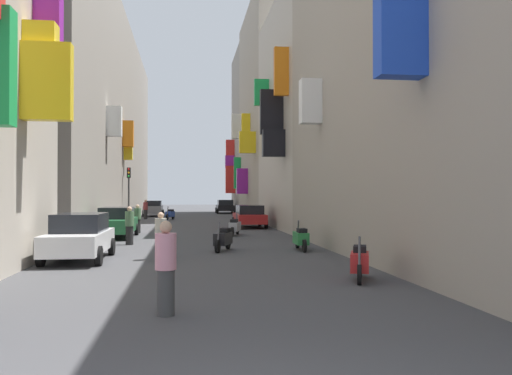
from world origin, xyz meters
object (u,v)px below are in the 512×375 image
Objects in this scene: parked_car_green at (117,222)px; pedestrian_crossing at (146,210)px; pedestrian_near_right at (130,226)px; scooter_red at (360,262)px; scooter_silver at (235,227)px; scooter_blue at (170,214)px; scooter_green at (301,238)px; parked_car_red at (249,216)px; pedestrian_mid_street at (161,236)px; parked_car_grey at (153,208)px; parked_car_black at (225,206)px; traffic_light_near_corner at (129,185)px; scooter_black at (223,239)px; pedestrian_near_left at (166,268)px; pedestrian_far_away at (138,219)px; parked_car_white at (80,236)px.

parked_car_green is 18.70m from pedestrian_crossing.
pedestrian_crossing reaches higher than pedestrian_near_right.
scooter_red is 14.52m from scooter_silver.
scooter_green is at bearing -77.01° from scooter_blue.
pedestrian_mid_street reaches higher than parked_car_red.
parked_car_grey reaches higher than parked_car_black.
scooter_silver is 0.48× the size of traffic_light_near_corner.
scooter_black is at bearing -98.69° from scooter_silver.
scooter_green is 5.59m from pedestrian_mid_street.
parked_car_black is at bearing 86.79° from scooter_silver.
pedestrian_near_left reaches higher than parked_car_red.
scooter_red is 1.09× the size of pedestrian_far_away.
parked_car_white is 27.66m from pedestrian_crossing.
scooter_red is 1.02× the size of pedestrian_near_left.
pedestrian_crossing is (-4.79, 25.47, 0.35)m from scooter_black.
pedestrian_near_left is at bearing -83.49° from pedestrian_far_away.
pedestrian_crossing reaches higher than parked_car_black.
parked_car_black is at bearing 79.33° from pedestrian_near_right.
pedestrian_mid_street is (2.28, -33.63, -0.01)m from parked_car_grey.
parked_car_white is at bearing -101.66° from pedestrian_near_right.
scooter_blue is at bearing 83.24° from parked_car_green.
scooter_red is 1.04× the size of pedestrian_crossing.
pedestrian_near_right is (-3.76, 2.89, 0.34)m from scooter_black.
parked_car_black reaches higher than scooter_black.
scooter_silver is (-1.81, 14.40, 0.00)m from scooter_red.
parked_car_red is 2.37× the size of scooter_black.
pedestrian_far_away reaches higher than parked_car_green.
parked_car_white is at bearing -88.12° from traffic_light_near_corner.
scooter_green and scooter_red have the same top height.
parked_car_white is 2.17× the size of scooter_silver.
pedestrian_crossing is at bearing 107.87° from scooter_silver.
pedestrian_mid_street is (-3.31, -9.52, 0.31)m from scooter_silver.
traffic_light_near_corner is at bearing 93.33° from parked_car_green.
scooter_blue and scooter_red have the same top height.
parked_car_white is 2.70× the size of pedestrian_far_away.
scooter_black is 1.19× the size of pedestrian_far_away.
scooter_green is 26.83m from pedestrian_crossing.
pedestrian_near_right is at bearing 98.62° from pedestrian_near_left.
scooter_green is (2.95, -0.21, 0.00)m from scooter_black.
scooter_silver is 10.09m from pedestrian_mid_street.
parked_car_green is 2.92m from pedestrian_far_away.
pedestrian_crossing reaches higher than pedestrian_far_away.
pedestrian_crossing is at bearing 90.02° from parked_car_green.
pedestrian_far_away reaches higher than scooter_green.
pedestrian_near_left is at bearing -81.38° from pedestrian_near_right.
traffic_light_near_corner is (-1.01, -12.23, 1.99)m from parked_car_grey.
parked_car_black is 2.78× the size of pedestrian_mid_street.
traffic_light_near_corner is (-8.45, 19.28, 2.30)m from scooter_green.
parked_car_green is 1.07× the size of traffic_light_near_corner.
scooter_silver is 1.20× the size of pedestrian_near_right.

